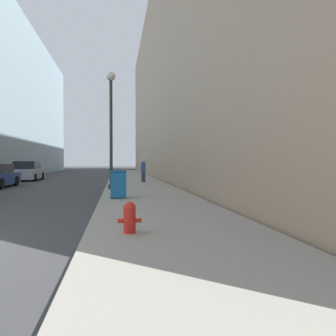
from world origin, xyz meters
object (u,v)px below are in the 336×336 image
lamppost (111,116)px  parked_sedan_far (27,172)px  trash_bin (118,184)px  fire_hydrant (130,217)px  pedestrian_on_sidewalk (143,171)px

lamppost → parked_sedan_far: lamppost is taller
trash_bin → fire_hydrant: bearing=-88.2°
pedestrian_on_sidewalk → lamppost: bearing=-110.8°
lamppost → pedestrian_on_sidewalk: lamppost is taller
lamppost → pedestrian_on_sidewalk: bearing=69.2°
trash_bin → lamppost: bearing=94.7°
parked_sedan_far → pedestrian_on_sidewalk: size_ratio=2.79×
trash_bin → pedestrian_on_sidewalk: 10.12m
parked_sedan_far → pedestrian_on_sidewalk: (9.24, -5.59, 0.19)m
trash_bin → parked_sedan_far: bearing=115.6°
trash_bin → lamppost: 5.43m
trash_bin → parked_sedan_far: parked_sedan_far is taller
fire_hydrant → parked_sedan_far: parked_sedan_far is taller
fire_hydrant → trash_bin: trash_bin is taller
fire_hydrant → lamppost: lamppost is taller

